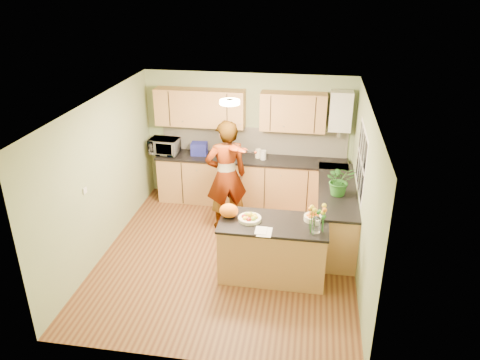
# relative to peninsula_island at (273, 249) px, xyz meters

# --- Properties ---
(floor) EXTENTS (4.50, 4.50, 0.00)m
(floor) POSITION_rel_peninsula_island_xyz_m (-0.76, 0.38, -0.45)
(floor) COLOR #532B17
(floor) RESTS_ON ground
(ceiling) EXTENTS (4.00, 4.50, 0.02)m
(ceiling) POSITION_rel_peninsula_island_xyz_m (-0.76, 0.38, 2.05)
(ceiling) COLOR white
(ceiling) RESTS_ON wall_back
(wall_back) EXTENTS (4.00, 0.02, 2.50)m
(wall_back) POSITION_rel_peninsula_island_xyz_m (-0.76, 2.63, 0.80)
(wall_back) COLOR gray
(wall_back) RESTS_ON floor
(wall_front) EXTENTS (4.00, 0.02, 2.50)m
(wall_front) POSITION_rel_peninsula_island_xyz_m (-0.76, -1.87, 0.80)
(wall_front) COLOR gray
(wall_front) RESTS_ON floor
(wall_left) EXTENTS (0.02, 4.50, 2.50)m
(wall_left) POSITION_rel_peninsula_island_xyz_m (-2.76, 0.38, 0.80)
(wall_left) COLOR gray
(wall_left) RESTS_ON floor
(wall_right) EXTENTS (0.02, 4.50, 2.50)m
(wall_right) POSITION_rel_peninsula_island_xyz_m (1.24, 0.38, 0.80)
(wall_right) COLOR gray
(wall_right) RESTS_ON floor
(back_counter) EXTENTS (3.64, 0.62, 0.94)m
(back_counter) POSITION_rel_peninsula_island_xyz_m (-0.66, 2.33, 0.02)
(back_counter) COLOR #A98143
(back_counter) RESTS_ON floor
(right_counter) EXTENTS (0.62, 2.24, 0.94)m
(right_counter) POSITION_rel_peninsula_island_xyz_m (0.94, 1.23, 0.02)
(right_counter) COLOR #A98143
(right_counter) RESTS_ON floor
(splashback) EXTENTS (3.60, 0.02, 0.52)m
(splashback) POSITION_rel_peninsula_island_xyz_m (-0.66, 2.62, 0.75)
(splashback) COLOR silver
(splashback) RESTS_ON back_counter
(upper_cabinets) EXTENTS (3.20, 0.34, 0.70)m
(upper_cabinets) POSITION_rel_peninsula_island_xyz_m (-0.93, 2.46, 1.40)
(upper_cabinets) COLOR #A98143
(upper_cabinets) RESTS_ON wall_back
(boiler) EXTENTS (0.40, 0.30, 0.86)m
(boiler) POSITION_rel_peninsula_island_xyz_m (0.94, 2.47, 1.44)
(boiler) COLOR white
(boiler) RESTS_ON wall_back
(window_right) EXTENTS (0.01, 1.30, 1.05)m
(window_right) POSITION_rel_peninsula_island_xyz_m (1.24, 0.98, 1.10)
(window_right) COLOR white
(window_right) RESTS_ON wall_right
(light_switch) EXTENTS (0.02, 0.09, 0.09)m
(light_switch) POSITION_rel_peninsula_island_xyz_m (-2.74, -0.22, 0.85)
(light_switch) COLOR white
(light_switch) RESTS_ON wall_left
(ceiling_lamp) EXTENTS (0.30, 0.30, 0.07)m
(ceiling_lamp) POSITION_rel_peninsula_island_xyz_m (-0.76, 0.68, 2.01)
(ceiling_lamp) COLOR #FFEABF
(ceiling_lamp) RESTS_ON ceiling
(peninsula_island) EXTENTS (1.57, 0.81, 0.90)m
(peninsula_island) POSITION_rel_peninsula_island_xyz_m (0.00, 0.00, 0.00)
(peninsula_island) COLOR #A98143
(peninsula_island) RESTS_ON floor
(fruit_dish) EXTENTS (0.34, 0.34, 0.12)m
(fruit_dish) POSITION_rel_peninsula_island_xyz_m (-0.35, 0.00, 0.50)
(fruit_dish) COLOR #F6E7C4
(fruit_dish) RESTS_ON peninsula_island
(orange_bowl) EXTENTS (0.25, 0.25, 0.15)m
(orange_bowl) POSITION_rel_peninsula_island_xyz_m (0.55, 0.15, 0.51)
(orange_bowl) COLOR #F6E7C4
(orange_bowl) RESTS_ON peninsula_island
(flower_vase) EXTENTS (0.26, 0.26, 0.48)m
(flower_vase) POSITION_rel_peninsula_island_xyz_m (0.60, -0.18, 0.77)
(flower_vase) COLOR silver
(flower_vase) RESTS_ON peninsula_island
(orange_bag) EXTENTS (0.31, 0.27, 0.21)m
(orange_bag) POSITION_rel_peninsula_island_xyz_m (-0.67, 0.05, 0.55)
(orange_bag) COLOR orange
(orange_bag) RESTS_ON peninsula_island
(papers) EXTENTS (0.20, 0.27, 0.01)m
(papers) POSITION_rel_peninsula_island_xyz_m (-0.10, -0.30, 0.46)
(papers) COLOR white
(papers) RESTS_ON peninsula_island
(violinist) EXTENTS (0.85, 0.73, 1.98)m
(violinist) POSITION_rel_peninsula_island_xyz_m (-0.95, 1.32, 0.54)
(violinist) COLOR #DD9F87
(violinist) RESTS_ON floor
(violin) EXTENTS (0.65, 0.56, 0.16)m
(violin) POSITION_rel_peninsula_island_xyz_m (-0.75, 1.10, 1.13)
(violin) COLOR #491204
(violin) RESTS_ON violinist
(microwave) EXTENTS (0.58, 0.41, 0.31)m
(microwave) POSITION_rel_peninsula_island_xyz_m (-2.36, 2.31, 0.64)
(microwave) COLOR white
(microwave) RESTS_ON back_counter
(blue_box) EXTENTS (0.32, 0.24, 0.24)m
(blue_box) POSITION_rel_peninsula_island_xyz_m (-1.68, 2.37, 0.61)
(blue_box) COLOR navy
(blue_box) RESTS_ON back_counter
(kettle) EXTENTS (0.16, 0.16, 0.30)m
(kettle) POSITION_rel_peninsula_island_xyz_m (-0.95, 2.31, 0.61)
(kettle) COLOR silver
(kettle) RESTS_ON back_counter
(jar_cream) EXTENTS (0.14, 0.14, 0.17)m
(jar_cream) POSITION_rel_peninsula_island_xyz_m (-0.53, 2.38, 0.57)
(jar_cream) COLOR #F6E7C4
(jar_cream) RESTS_ON back_counter
(jar_white) EXTENTS (0.13, 0.13, 0.18)m
(jar_white) POSITION_rel_peninsula_island_xyz_m (-0.42, 2.31, 0.58)
(jar_white) COLOR white
(jar_white) RESTS_ON back_counter
(potted_plant) EXTENTS (0.53, 0.48, 0.51)m
(potted_plant) POSITION_rel_peninsula_island_xyz_m (0.94, 1.00, 0.74)
(potted_plant) COLOR #286822
(potted_plant) RESTS_ON right_counter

